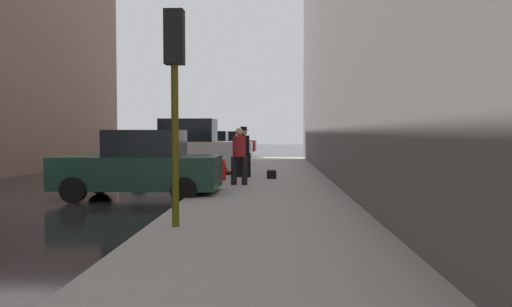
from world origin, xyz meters
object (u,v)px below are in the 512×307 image
Objects in this scene: duffel_bag at (272,174)px; pedestrian_with_fedora at (244,149)px; parked_silver_sedan at (220,146)px; parked_white_van at (185,150)px; fire_hydrant at (222,170)px; parked_dark_green_sedan at (140,166)px; pedestrian_in_red_jacket at (239,153)px; parked_red_hatchback at (229,144)px; traffic_light at (175,70)px; parked_blue_sedan at (205,150)px.

pedestrian_with_fedora is at bearing 157.01° from duffel_bag.
parked_silver_sedan reaches higher than duffel_bag.
parked_white_van is 6.59× the size of fire_hydrant.
parked_dark_green_sedan is 2.46× the size of pedestrian_in_red_jacket.
parked_silver_sedan is at bearing -90.00° from parked_red_hatchback.
parked_silver_sedan is at bearing 102.90° from duffel_bag.
fire_hydrant is (1.80, -3.10, -0.54)m from parked_white_van.
traffic_light is (0.05, -8.01, 2.26)m from fire_hydrant.
pedestrian_in_red_jacket is at bearing -76.63° from parked_blue_sedan.
fire_hydrant is (1.80, 3.38, -0.35)m from parked_dark_green_sedan.
traffic_light reaches higher than duffel_bag.
parked_blue_sedan is 9.57× the size of duffel_bag.
parked_red_hatchback is 6.03× the size of fire_hydrant.
parked_white_van is at bearing 90.00° from parked_dark_green_sedan.
traffic_light reaches higher than parked_dark_green_sedan.
parked_dark_green_sedan is 3.84m from fire_hydrant.
parked_blue_sedan is 5.98× the size of fire_hydrant.
pedestrian_in_red_jacket is (2.45, -23.85, 0.26)m from parked_red_hatchback.
pedestrian_with_fedora is at bearing -37.76° from parked_white_van.
parked_dark_green_sedan is at bearing -90.00° from parked_blue_sedan.
parked_blue_sedan is at bearing -90.00° from parked_silver_sedan.
parked_white_van is at bearing 146.04° from duffel_bag.
traffic_light is at bearing -86.52° from parked_red_hatchback.
pedestrian_in_red_jacket is at bearing -114.23° from duffel_bag.
fire_hydrant is at bearing -85.42° from parked_red_hatchback.
parked_red_hatchback is at bearing 96.51° from pedestrian_with_fedora.
parked_dark_green_sedan reaches higher than duffel_bag.
pedestrian_in_red_jacket is (0.60, 6.67, -1.65)m from traffic_light.
parked_dark_green_sedan and parked_silver_sedan have the same top height.
traffic_light is 9.28m from duffel_bag.
parked_white_van is at bearing 120.20° from fire_hydrant.
pedestrian_in_red_jacket is at bearing -84.13° from parked_red_hatchback.
parked_white_van is 1.09× the size of parked_red_hatchback.
parked_white_van reaches higher than parked_silver_sedan.
parked_white_van reaches higher than duffel_bag.
parked_white_van is at bearing 99.47° from traffic_light.
traffic_light is at bearing -83.77° from parked_blue_sedan.
parked_red_hatchback is (0.00, 19.41, -0.18)m from parked_white_van.
traffic_light is 8.18× the size of duffel_bag.
traffic_light reaches higher than parked_red_hatchback.
duffel_bag is (3.42, -8.18, -0.56)m from parked_blue_sedan.
parked_blue_sedan reaches higher than duffel_bag.
parked_silver_sedan is 15.32m from duffel_bag.
traffic_light is 9.39m from pedestrian_with_fedora.
pedestrian_with_fedora is (2.43, -14.50, 0.29)m from parked_silver_sedan.
duffel_bag is (0.98, -0.42, -0.85)m from pedestrian_with_fedora.
parked_red_hatchback is at bearing 98.94° from duffel_bag.
fire_hydrant is at bearing -153.67° from duffel_bag.
parked_white_van reaches higher than pedestrian_in_red_jacket.
fire_hydrant is at bearing 61.89° from parked_dark_green_sedan.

